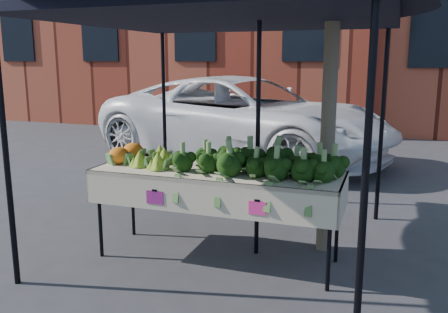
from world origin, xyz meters
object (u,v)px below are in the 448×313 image
canopy (227,118)px  street_tree (332,41)px  table (217,215)px  vehicle (245,6)px

canopy → street_tree: (0.98, 0.27, 0.75)m
table → canopy: size_ratio=0.76×
canopy → vehicle: (-1.19, 4.34, 1.56)m
table → vehicle: 5.45m
table → street_tree: bearing=33.1°
street_tree → table: bearing=-146.9°
vehicle → street_tree: (2.17, -4.07, -0.82)m
table → street_tree: (0.95, 0.62, 1.67)m
canopy → street_tree: 1.26m
canopy → street_tree: bearing=15.3°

